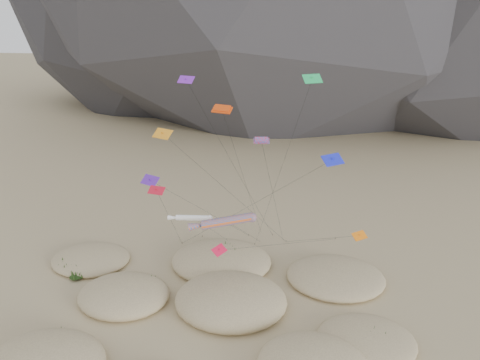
% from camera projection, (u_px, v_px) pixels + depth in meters
% --- Properties ---
extents(ground, '(500.00, 500.00, 0.00)m').
position_uv_depth(ground, '(212.00, 335.00, 53.64)').
color(ground, '#CCB789').
rests_on(ground, ground).
extents(dunes, '(48.93, 37.16, 4.09)m').
position_uv_depth(dunes, '(209.00, 311.00, 56.55)').
color(dunes, '#CCB789').
rests_on(dunes, ground).
extents(dune_grass, '(43.00, 28.18, 1.46)m').
position_uv_depth(dune_grass, '(206.00, 305.00, 57.52)').
color(dune_grass, black).
rests_on(dune_grass, ground).
extents(kite_stakes, '(24.02, 4.43, 0.30)m').
position_uv_depth(kite_stakes, '(248.00, 239.00, 74.23)').
color(kite_stakes, '#3F2D1E').
rests_on(kite_stakes, ground).
extents(rainbow_tube_kite, '(8.19, 16.89, 11.95)m').
position_uv_depth(rainbow_tube_kite, '(224.00, 222.00, 56.06)').
color(rainbow_tube_kite, orange).
rests_on(rainbow_tube_kite, ground).
extents(white_tube_kite, '(6.56, 13.27, 11.13)m').
position_uv_depth(white_tube_kite, '(191.00, 218.00, 58.01)').
color(white_tube_kite, white).
rests_on(white_tube_kite, ground).
extents(orange_parafoil, '(5.18, 15.60, 24.42)m').
position_uv_depth(orange_parafoil, '(223.00, 111.00, 54.70)').
color(orange_parafoil, '#D53D0B').
rests_on(orange_parafoil, ground).
extents(multi_parafoil, '(3.97, 12.01, 20.28)m').
position_uv_depth(multi_parafoil, '(262.00, 143.00, 56.99)').
color(multi_parafoil, red).
rests_on(multi_parafoil, ground).
extents(delta_kites, '(28.44, 20.36, 27.20)m').
position_uv_depth(delta_kites, '(235.00, 162.00, 56.16)').
color(delta_kites, red).
rests_on(delta_kites, ground).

